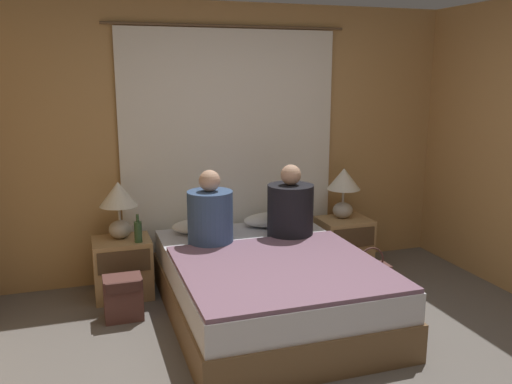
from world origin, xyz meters
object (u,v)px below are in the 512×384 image
(nightstand_right, at_px, (344,244))
(lamp_right, at_px, (344,186))
(handbag_on_floor, at_px, (370,274))
(beer_bottle_on_left_stand, at_px, (138,231))
(pillow_left, at_px, (203,225))
(pillow_right, at_px, (273,219))
(lamp_left, at_px, (119,202))
(backpack_on_floor, at_px, (123,295))
(nightstand_left, at_px, (123,268))
(person_right_in_bed, at_px, (290,209))
(bed, at_px, (268,287))
(person_left_in_bed, at_px, (210,215))

(nightstand_right, height_order, lamp_right, lamp_right)
(handbag_on_floor, bearing_deg, beer_bottle_on_left_stand, 170.49)
(pillow_left, distance_m, pillow_right, 0.66)
(lamp_left, distance_m, lamp_right, 2.10)
(handbag_on_floor, bearing_deg, lamp_left, 166.81)
(beer_bottle_on_left_stand, distance_m, handbag_on_floor, 2.09)
(pillow_right, distance_m, backpack_on_floor, 1.55)
(nightstand_left, bearing_deg, pillow_right, 2.20)
(pillow_left, height_order, person_right_in_bed, person_right_in_bed)
(backpack_on_floor, bearing_deg, pillow_left, 33.89)
(bed, bearing_deg, person_right_in_bed, 50.97)
(nightstand_right, distance_m, handbag_on_floor, 0.48)
(bed, bearing_deg, nightstand_left, 144.08)
(nightstand_right, height_order, handbag_on_floor, nightstand_right)
(person_left_in_bed, bearing_deg, pillow_right, 28.84)
(nightstand_right, height_order, backpack_on_floor, nightstand_right)
(lamp_right, distance_m, handbag_on_floor, 0.88)
(person_left_in_bed, bearing_deg, bed, -51.26)
(person_right_in_bed, xyz_separation_m, beer_bottle_on_left_stand, (-1.27, 0.20, -0.14))
(nightstand_left, xyz_separation_m, person_right_in_bed, (1.40, -0.32, 0.49))
(pillow_right, bearing_deg, pillow_left, 180.00)
(lamp_right, height_order, person_left_in_bed, person_left_in_bed)
(pillow_right, height_order, person_left_in_bed, person_left_in_bed)
(bed, height_order, beer_bottle_on_left_stand, beer_bottle_on_left_stand)
(lamp_left, height_order, person_left_in_bed, person_left_in_bed)
(lamp_left, bearing_deg, bed, -37.52)
(person_right_in_bed, xyz_separation_m, handbag_on_floor, (0.73, -0.13, -0.64))
(pillow_right, distance_m, person_left_in_bed, 0.80)
(person_right_in_bed, height_order, beer_bottle_on_left_stand, person_right_in_bed)
(person_left_in_bed, distance_m, backpack_on_floor, 0.93)
(lamp_left, bearing_deg, nightstand_right, -1.24)
(pillow_left, xyz_separation_m, pillow_right, (0.66, 0.00, 0.00))
(bed, height_order, pillow_right, pillow_right)
(person_left_in_bed, height_order, beer_bottle_on_left_stand, person_left_in_bed)
(pillow_left, bearing_deg, lamp_left, -179.39)
(pillow_left, height_order, backpack_on_floor, pillow_left)
(lamp_left, relative_size, handbag_on_floor, 1.35)
(bed, xyz_separation_m, lamp_right, (1.05, 0.81, 0.58))
(pillow_left, bearing_deg, person_right_in_bed, -28.71)
(lamp_right, distance_m, backpack_on_floor, 2.28)
(lamp_left, relative_size, person_left_in_bed, 0.78)
(beer_bottle_on_left_stand, bearing_deg, person_right_in_bed, -9.07)
(bed, height_order, lamp_right, lamp_right)
(bed, xyz_separation_m, pillow_left, (-0.33, 0.81, 0.31))
(person_left_in_bed, height_order, person_right_in_bed, person_right_in_bed)
(pillow_right, relative_size, person_left_in_bed, 0.89)
(backpack_on_floor, bearing_deg, pillow_right, 19.69)
(lamp_left, bearing_deg, lamp_right, 0.00)
(bed, xyz_separation_m, nightstand_left, (-1.05, 0.76, 0.01))
(person_left_in_bed, bearing_deg, lamp_left, 152.20)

